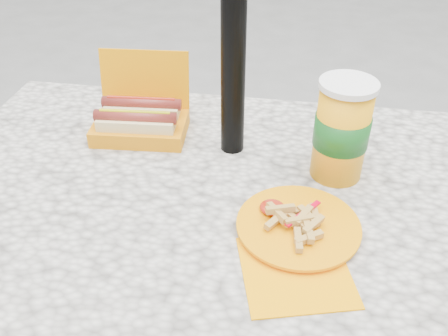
# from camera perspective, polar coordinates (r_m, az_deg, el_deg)

# --- Properties ---
(picnic_table) EXTENTS (1.20, 0.80, 0.75)m
(picnic_table) POSITION_cam_1_polar(r_m,az_deg,el_deg) (1.04, -0.41, -7.46)
(picnic_table) COLOR beige
(picnic_table) RESTS_ON ground
(hotdog_box) EXTENTS (0.22, 0.18, 0.17)m
(hotdog_box) POSITION_cam_1_polar(r_m,az_deg,el_deg) (1.15, -9.54, 5.54)
(hotdog_box) COLOR orange
(hotdog_box) RESTS_ON picnic_table
(fries_plate) EXTENTS (0.22, 0.32, 0.04)m
(fries_plate) POSITION_cam_1_polar(r_m,az_deg,el_deg) (0.89, 8.37, -6.85)
(fries_plate) COLOR #F79700
(fries_plate) RESTS_ON picnic_table
(soda_cup) EXTENTS (0.11, 0.11, 0.21)m
(soda_cup) POSITION_cam_1_polar(r_m,az_deg,el_deg) (0.99, 13.30, 4.23)
(soda_cup) COLOR #FFA30E
(soda_cup) RESTS_ON picnic_table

